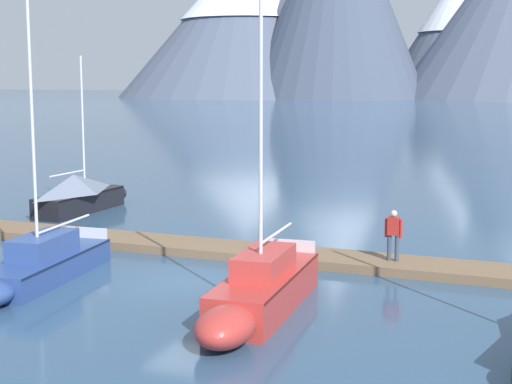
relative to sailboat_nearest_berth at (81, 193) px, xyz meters
name	(u,v)px	position (x,y,z in m)	size (l,w,h in m)	color
ground_plane	(193,283)	(10.18, -10.07, -0.87)	(700.00, 700.00, 0.00)	#2D4C6B
mountain_west_summit	(245,19)	(-70.09, 217.59, 25.30)	(85.99, 85.99, 49.55)	#4C566B
mountain_shoulder_ridge	(468,21)	(1.49, 235.48, 24.01)	(57.47, 57.47, 46.60)	#4C566B
dock	(238,251)	(10.18, -6.07, -0.73)	(29.47, 3.82, 0.30)	brown
sailboat_nearest_berth	(81,193)	(0.00, 0.00, 0.00)	(2.01, 6.40, 7.31)	black
sailboat_second_berth	(39,265)	(5.68, -11.61, -0.31)	(2.13, 6.87, 8.92)	navy
sailboat_mid_dock_port	(259,291)	(13.17, -12.53, -0.22)	(1.79, 7.16, 8.95)	#B2332D
person_on_dock	(393,232)	(15.76, -6.39, 0.39)	(0.59, 0.25, 1.69)	#384256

